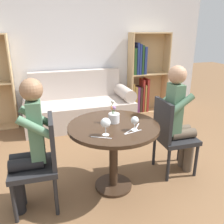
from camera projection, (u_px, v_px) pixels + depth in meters
name	position (u px, v px, depth m)	size (l,w,h in m)	color
ground_plane	(113.00, 186.00, 2.60)	(16.00, 16.00, 0.00)	brown
back_wall	(72.00, 45.00, 4.26)	(5.20, 0.05, 2.70)	silver
round_table	(114.00, 138.00, 2.41)	(0.92, 0.92, 0.73)	#382619
couch	(79.00, 107.00, 4.22)	(1.86, 0.80, 0.92)	beige
bookshelf_right	(143.00, 78.00, 4.72)	(0.79, 0.28, 1.56)	tan
chair_left	(41.00, 160.00, 2.18)	(0.44, 0.44, 0.90)	#232326
chair_right	(171.00, 134.00, 2.72)	(0.43, 0.43, 0.90)	#232326
person_left	(29.00, 145.00, 2.11)	(0.43, 0.35, 1.26)	black
person_right	(179.00, 118.00, 2.68)	(0.42, 0.35, 1.28)	brown
wine_glass_left	(106.00, 123.00, 2.10)	(0.09, 0.09, 0.16)	white
wine_glass_right	(135.00, 121.00, 2.21)	(0.07, 0.07, 0.14)	white
flower_vase	(114.00, 116.00, 2.40)	(0.11, 0.11, 0.23)	silver
knife_left_setting	(101.00, 137.00, 2.09)	(0.17, 0.10, 0.00)	silver
fork_left_setting	(137.00, 127.00, 2.31)	(0.12, 0.16, 0.00)	silver
knife_right_setting	(130.00, 131.00, 2.22)	(0.16, 0.12, 0.00)	silver
fork_right_setting	(133.00, 132.00, 2.20)	(0.19, 0.06, 0.00)	silver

